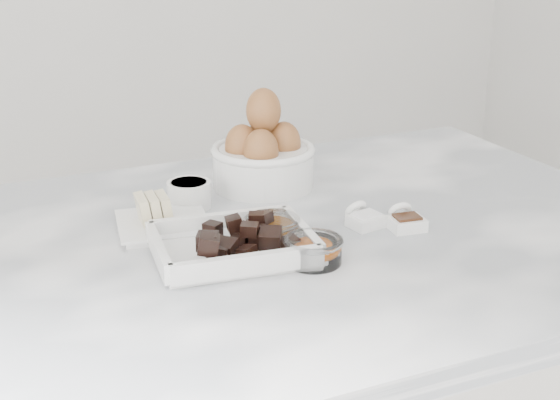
# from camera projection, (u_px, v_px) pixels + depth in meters

# --- Properties ---
(marble_slab) EXTENTS (1.20, 0.80, 0.04)m
(marble_slab) POSITION_uv_depth(u_px,v_px,m) (276.00, 246.00, 1.16)
(marble_slab) COLOR white
(marble_slab) RESTS_ON cabinet
(chocolate_dish) EXTENTS (0.23, 0.19, 0.06)m
(chocolate_dish) POSITION_uv_depth(u_px,v_px,m) (233.00, 240.00, 1.07)
(chocolate_dish) COLOR white
(chocolate_dish) RESTS_ON marble_slab
(butter_plate) EXTENTS (0.15, 0.15, 0.06)m
(butter_plate) POSITION_uv_depth(u_px,v_px,m) (161.00, 219.00, 1.16)
(butter_plate) COLOR white
(butter_plate) RESTS_ON marble_slab
(sugar_ramekin) EXTENTS (0.07, 0.07, 0.04)m
(sugar_ramekin) POSITION_uv_depth(u_px,v_px,m) (189.00, 193.00, 1.25)
(sugar_ramekin) COLOR white
(sugar_ramekin) RESTS_ON marble_slab
(egg_bowl) EXTENTS (0.18, 0.18, 0.17)m
(egg_bowl) POSITION_uv_depth(u_px,v_px,m) (263.00, 155.00, 1.33)
(egg_bowl) COLOR white
(egg_bowl) RESTS_ON marble_slab
(honey_bowl) EXTENTS (0.08, 0.08, 0.04)m
(honey_bowl) POSITION_uv_depth(u_px,v_px,m) (272.00, 229.00, 1.12)
(honey_bowl) COLOR white
(honey_bowl) RESTS_ON marble_slab
(zest_bowl) EXTENTS (0.08, 0.08, 0.04)m
(zest_bowl) POSITION_uv_depth(u_px,v_px,m) (313.00, 249.00, 1.05)
(zest_bowl) COLOR white
(zest_bowl) RESTS_ON marble_slab
(vanilla_spoon) EXTENTS (0.06, 0.07, 0.04)m
(vanilla_spoon) POSITION_uv_depth(u_px,v_px,m) (405.00, 220.00, 1.17)
(vanilla_spoon) COLOR white
(vanilla_spoon) RESTS_ON marble_slab
(salt_spoon) EXTENTS (0.06, 0.07, 0.04)m
(salt_spoon) POSITION_uv_depth(u_px,v_px,m) (364.00, 218.00, 1.18)
(salt_spoon) COLOR white
(salt_spoon) RESTS_ON marble_slab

